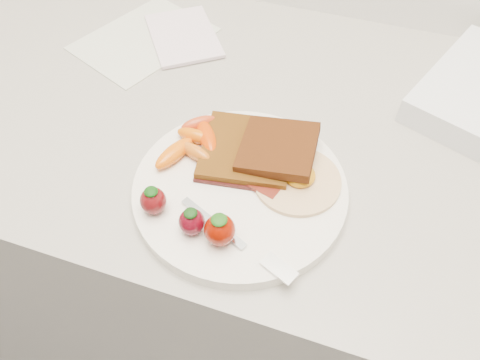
% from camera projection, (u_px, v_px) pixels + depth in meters
% --- Properties ---
extents(counter, '(2.00, 0.60, 0.90)m').
position_uv_depth(counter, '(268.00, 268.00, 1.03)').
color(counter, gray).
rests_on(counter, ground).
extents(plate, '(0.27, 0.27, 0.02)m').
position_uv_depth(plate, '(240.00, 189.00, 0.59)').
color(plate, white).
rests_on(plate, counter).
extents(toast_lower, '(0.13, 0.13, 0.01)m').
position_uv_depth(toast_lower, '(247.00, 150.00, 0.61)').
color(toast_lower, '#442B07').
rests_on(toast_lower, plate).
extents(toast_upper, '(0.10, 0.10, 0.02)m').
position_uv_depth(toast_upper, '(278.00, 148.00, 0.60)').
color(toast_upper, black).
rests_on(toast_upper, toast_lower).
extents(fried_egg, '(0.13, 0.13, 0.02)m').
position_uv_depth(fried_egg, '(298.00, 179.00, 0.59)').
color(fried_egg, '#F2E9B5').
rests_on(fried_egg, plate).
extents(bacon_strips, '(0.11, 0.07, 0.01)m').
position_uv_depth(bacon_strips, '(240.00, 175.00, 0.59)').
color(bacon_strips, black).
rests_on(bacon_strips, plate).
extents(baby_carrots, '(0.08, 0.12, 0.02)m').
position_uv_depth(baby_carrots, '(194.00, 141.00, 0.62)').
color(baby_carrots, '#E06105').
rests_on(baby_carrots, plate).
extents(strawberries, '(0.12, 0.05, 0.04)m').
position_uv_depth(strawberries, '(192.00, 218.00, 0.53)').
color(strawberries, '#5A0B0E').
rests_on(strawberries, plate).
extents(fork, '(0.16, 0.07, 0.00)m').
position_uv_depth(fork, '(242.00, 243.00, 0.53)').
color(fork, silver).
rests_on(fork, plate).
extents(paper_sheet, '(0.23, 0.26, 0.00)m').
position_uv_depth(paper_sheet, '(144.00, 39.00, 0.81)').
color(paper_sheet, beige).
rests_on(paper_sheet, counter).
extents(notepad, '(0.18, 0.19, 0.01)m').
position_uv_depth(notepad, '(183.00, 36.00, 0.81)').
color(notepad, silver).
rests_on(notepad, paper_sheet).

